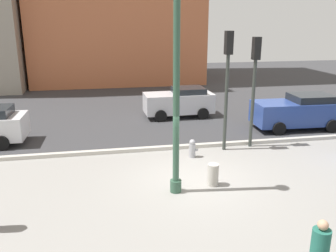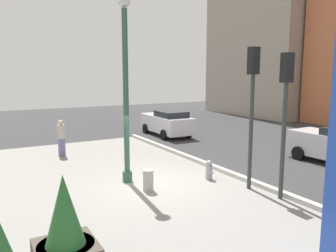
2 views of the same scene
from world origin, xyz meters
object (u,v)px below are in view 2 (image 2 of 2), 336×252
at_px(potted_plant_near_right, 65,234).
at_px(traffic_light_far_side, 252,96).
at_px(fire_hydrant, 209,170).
at_px(pedestrian_by_curb, 61,136).
at_px(concrete_bollard, 148,181).
at_px(car_curb_west, 167,123).
at_px(car_far_lane, 335,145).
at_px(traffic_light_corner, 285,102).
at_px(lamp_post, 126,96).

distance_m(potted_plant_near_right, traffic_light_far_side, 7.45).
relative_size(fire_hydrant, traffic_light_far_side, 0.15).
bearing_deg(pedestrian_by_curb, concrete_bollard, 12.34).
bearing_deg(car_curb_west, traffic_light_far_side, -13.97).
distance_m(traffic_light_far_side, car_far_lane, 6.24).
xyz_separation_m(fire_hydrant, traffic_light_far_side, (1.54, 0.60, 2.89)).
relative_size(traffic_light_far_side, car_far_lane, 1.26).
height_order(traffic_light_corner, car_far_lane, traffic_light_corner).
xyz_separation_m(fire_hydrant, car_far_lane, (0.88, 6.32, 0.48)).
relative_size(traffic_light_far_side, car_curb_west, 1.10).
distance_m(fire_hydrant, pedestrian_by_curb, 7.73).
xyz_separation_m(potted_plant_near_right, fire_hydrant, (-3.50, 6.16, -0.45)).
relative_size(traffic_light_corner, pedestrian_by_curb, 2.59).
distance_m(traffic_light_corner, pedestrian_by_curb, 10.73).
bearing_deg(concrete_bollard, traffic_light_corner, 50.88).
relative_size(potted_plant_near_right, traffic_light_far_side, 0.42).
relative_size(fire_hydrant, concrete_bollard, 1.00).
relative_size(concrete_bollard, traffic_light_far_side, 0.15).
bearing_deg(potted_plant_near_right, pedestrian_by_curb, 168.08).
distance_m(traffic_light_corner, car_curb_west, 12.14).
relative_size(traffic_light_far_side, traffic_light_corner, 1.05).
bearing_deg(car_far_lane, car_curb_west, -162.32).
bearing_deg(fire_hydrant, lamp_post, -114.27).
bearing_deg(lamp_post, potted_plant_near_right, -35.04).
height_order(concrete_bollard, traffic_light_far_side, traffic_light_far_side).
bearing_deg(car_far_lane, traffic_light_far_side, -83.44).
xyz_separation_m(potted_plant_near_right, traffic_light_far_side, (-1.96, 6.76, 2.44)).
bearing_deg(pedestrian_by_curb, car_far_lane, 54.29).
distance_m(lamp_post, concrete_bollard, 3.12).
relative_size(potted_plant_near_right, car_curb_west, 0.46).
bearing_deg(traffic_light_far_side, pedestrian_by_curb, -150.20).
bearing_deg(concrete_bollard, traffic_light_far_side, 64.76).
relative_size(lamp_post, car_far_lane, 1.70).
relative_size(car_curb_west, pedestrian_by_curb, 2.47).
xyz_separation_m(potted_plant_near_right, pedestrian_by_curb, (-10.06, 2.12, 0.18)).
bearing_deg(traffic_light_corner, lamp_post, -138.33).
bearing_deg(potted_plant_near_right, car_far_lane, 101.85).
bearing_deg(lamp_post, car_far_lane, 76.75).
distance_m(traffic_light_far_side, car_curb_west, 11.02).
xyz_separation_m(lamp_post, car_far_lane, (2.15, 9.13, -2.35)).
relative_size(lamp_post, car_curb_west, 1.49).
bearing_deg(lamp_post, concrete_bollard, 9.73).
height_order(car_far_lane, pedestrian_by_curb, pedestrian_by_curb).
height_order(lamp_post, concrete_bollard, lamp_post).
height_order(lamp_post, car_curb_west, lamp_post).
bearing_deg(car_curb_west, car_far_lane, 17.68).
bearing_deg(concrete_bollard, lamp_post, -170.27).
height_order(fire_hydrant, traffic_light_far_side, traffic_light_far_side).
distance_m(fire_hydrant, car_far_lane, 6.39).
relative_size(traffic_light_far_side, pedestrian_by_curb, 2.73).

